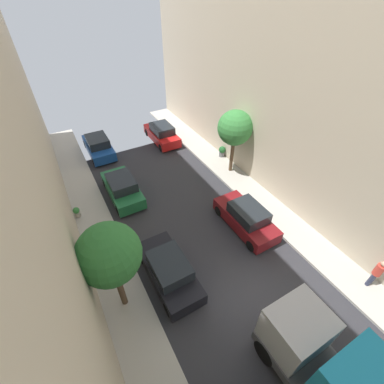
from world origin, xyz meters
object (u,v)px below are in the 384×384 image
object	(u,v)px
parked_car_right_1	(246,218)
parked_car_left_3	(169,270)
street_tree_1	(235,128)
pedestrian	(377,273)
parked_car_left_4	(122,188)
potted_plant_5	(222,151)
parked_car_left_5	(99,146)
potted_plant_2	(77,212)
street_tree_2	(109,255)
parked_car_right_2	(162,134)

from	to	relation	value
parked_car_right_1	parked_car_left_3	bearing A→B (deg)	-170.03
street_tree_1	parked_car_left_3	bearing A→B (deg)	-143.20
parked_car_right_1	pedestrian	xyz separation A→B (m)	(2.76, -5.96, 0.35)
parked_car_left_3	parked_car_left_4	size ratio (longest dim) A/B	1.00
parked_car_left_3	pedestrian	bearing A→B (deg)	-31.55
parked_car_left_4	pedestrian	xyz separation A→B (m)	(8.16, -12.15, 0.35)
parked_car_right_1	potted_plant_5	world-z (taller)	parked_car_right_1
parked_car_left_5	potted_plant_2	distance (m)	7.45
parked_car_left_5	pedestrian	world-z (taller)	pedestrian
parked_car_left_4	pedestrian	world-z (taller)	pedestrian
potted_plant_2	parked_car_right_1	bearing A→B (deg)	-33.47
parked_car_left_4	parked_car_left_5	size ratio (longest dim) A/B	1.00
parked_car_left_3	street_tree_2	distance (m)	3.76
street_tree_2	potted_plant_5	size ratio (longest dim) A/B	5.47
pedestrian	street_tree_1	world-z (taller)	street_tree_1
parked_car_left_4	parked_car_right_1	size ratio (longest dim) A/B	1.00
potted_plant_2	parked_car_left_3	bearing A→B (deg)	-64.87
street_tree_2	parked_car_left_3	bearing A→B (deg)	3.47
parked_car_right_2	street_tree_2	world-z (taller)	street_tree_2
street_tree_2	potted_plant_5	xyz separation A→B (m)	(10.79, 8.00, -3.06)
parked_car_left_5	street_tree_1	bearing A→B (deg)	-43.06
parked_car_right_1	parked_car_right_2	size ratio (longest dim) A/B	1.00
potted_plant_5	parked_car_left_5	bearing A→B (deg)	147.09
potted_plant_5	street_tree_1	bearing A→B (deg)	-105.67
street_tree_2	potted_plant_2	world-z (taller)	street_tree_2
parked_car_left_3	parked_car_right_2	size ratio (longest dim) A/B	1.00
parked_car_left_3	street_tree_2	bearing A→B (deg)	-176.53
parked_car_left_5	parked_car_right_2	distance (m)	5.43
pedestrian	street_tree_1	distance (m)	11.23
parked_car_right_2	potted_plant_2	xyz separation A→B (m)	(-8.47, -6.17, -0.22)
parked_car_left_3	parked_car_right_2	distance (m)	13.82
parked_car_left_3	pedestrian	world-z (taller)	pedestrian
potted_plant_5	parked_car_right_1	bearing A→B (deg)	-113.93
pedestrian	parked_car_left_5	bearing A→B (deg)	113.98
street_tree_1	potted_plant_5	size ratio (longest dim) A/B	5.32
pedestrian	potted_plant_5	xyz separation A→B (m)	(0.30, 12.87, -0.45)
potted_plant_2	street_tree_2	bearing A→B (deg)	-83.60
potted_plant_5	potted_plant_2	bearing A→B (deg)	-173.55
parked_car_right_2	potted_plant_2	size ratio (longest dim) A/B	6.31
parked_car_right_2	pedestrian	size ratio (longest dim) A/B	2.44
parked_car_left_3	parked_car_left_5	size ratio (longest dim) A/B	1.00
potted_plant_5	pedestrian	bearing A→B (deg)	-91.35
parked_car_left_5	parked_car_right_2	xyz separation A→B (m)	(5.40, -0.61, 0.00)
parked_car_left_5	street_tree_1	size ratio (longest dim) A/B	0.90
parked_car_right_1	street_tree_1	world-z (taller)	street_tree_1
pedestrian	potted_plant_5	distance (m)	12.88
pedestrian	parked_car_left_3	bearing A→B (deg)	148.45
potted_plant_2	street_tree_1	bearing A→B (deg)	-3.24
pedestrian	parked_car_right_1	bearing A→B (deg)	114.86
parked_car_left_3	parked_car_left_5	bearing A→B (deg)	90.00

